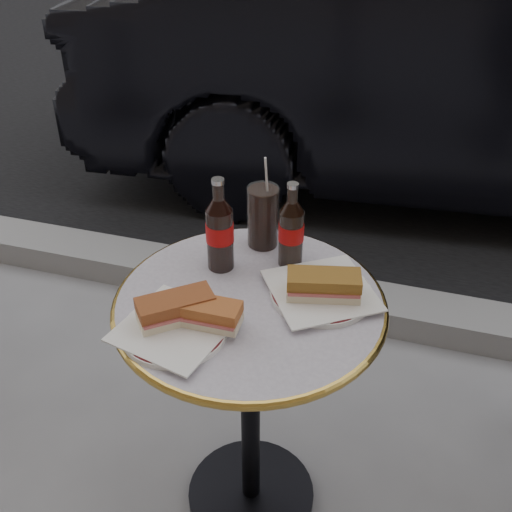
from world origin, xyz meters
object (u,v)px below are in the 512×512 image
(parked_car, at_px, (505,57))
(plate_left, at_px, (174,330))
(cola_bottle_right, at_px, (291,225))
(plate_right, at_px, (321,293))
(bistro_table, at_px, (250,411))
(cola_bottle_left, at_px, (219,224))
(cola_glass, at_px, (263,216))

(parked_car, bearing_deg, plate_left, 157.35)
(cola_bottle_right, bearing_deg, plate_right, -46.07)
(bistro_table, xyz_separation_m, cola_bottle_left, (-0.10, 0.11, 0.49))
(bistro_table, distance_m, cola_bottle_right, 0.51)
(plate_left, bearing_deg, cola_glass, 77.47)
(cola_bottle_left, relative_size, cola_glass, 1.47)
(bistro_table, height_order, plate_right, plate_right)
(bistro_table, bearing_deg, cola_glass, 98.82)
(plate_left, distance_m, plate_right, 0.34)
(cola_bottle_left, xyz_separation_m, cola_glass, (0.07, 0.12, -0.04))
(plate_left, height_order, cola_bottle_right, cola_bottle_right)
(bistro_table, height_order, parked_car, parked_car)
(plate_left, bearing_deg, cola_bottle_left, 86.68)
(cola_bottle_left, bearing_deg, plate_left, -93.32)
(cola_bottle_left, height_order, cola_glass, cola_bottle_left)
(cola_bottle_left, bearing_deg, bistro_table, -45.09)
(plate_right, bearing_deg, cola_bottle_right, 133.93)
(cola_glass, height_order, parked_car, parked_car)
(cola_bottle_right, distance_m, parked_car, 2.11)
(bistro_table, distance_m, plate_left, 0.42)
(cola_bottle_left, bearing_deg, plate_right, -9.42)
(bistro_table, relative_size, parked_car, 0.18)
(cola_bottle_right, height_order, cola_glass, cola_bottle_right)
(bistro_table, relative_size, cola_bottle_right, 3.33)
(bistro_table, height_order, cola_bottle_right, cola_bottle_right)
(plate_left, bearing_deg, plate_right, 38.25)
(bistro_table, xyz_separation_m, cola_glass, (-0.04, 0.23, 0.45))
(cola_bottle_right, bearing_deg, cola_glass, 144.11)
(bistro_table, distance_m, cola_bottle_left, 0.51)
(parked_car, bearing_deg, cola_bottle_right, 159.29)
(cola_glass, distance_m, parked_car, 2.08)
(cola_bottle_left, xyz_separation_m, cola_bottle_right, (0.16, 0.06, -0.01))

